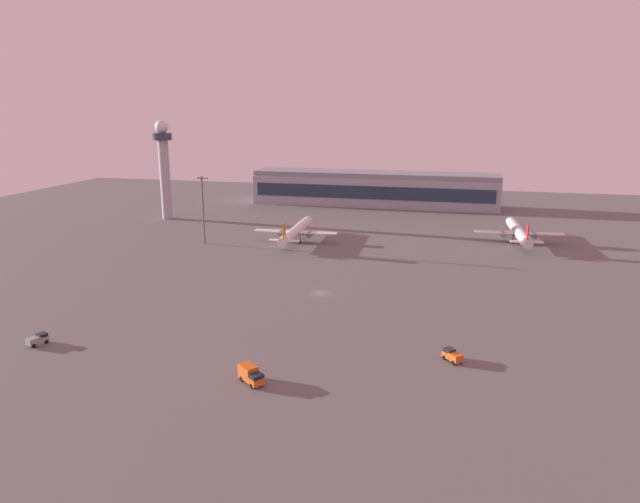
% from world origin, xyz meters
% --- Properties ---
extents(ground_plane, '(416.00, 416.00, 0.00)m').
position_xyz_m(ground_plane, '(0.00, 0.00, 0.00)').
color(ground_plane, '#605E5B').
extents(terminal_building, '(120.05, 22.40, 16.40)m').
position_xyz_m(terminal_building, '(-6.76, 141.92, 8.09)').
color(terminal_building, '#9EA3AD').
rests_on(terminal_building, ground).
extents(control_tower, '(8.00, 8.00, 42.34)m').
position_xyz_m(control_tower, '(-89.92, 84.69, 24.33)').
color(control_tower, '#A8A8B2').
rests_on(control_tower, ground).
extents(airplane_far_stand, '(30.67, 39.44, 10.12)m').
position_xyz_m(airplane_far_stand, '(-22.85, 55.65, 3.83)').
color(airplane_far_stand, white).
rests_on(airplane_far_stand, ground).
extents(airplane_taxiway_distant, '(31.29, 40.18, 10.30)m').
position_xyz_m(airplane_taxiway_distant, '(55.99, 72.74, 3.89)').
color(airplane_taxiway_distant, silver).
rests_on(airplane_taxiway_distant, ground).
extents(maintenance_van, '(4.21, 4.40, 2.25)m').
position_xyz_m(maintenance_van, '(34.75, -34.79, 1.18)').
color(maintenance_van, '#D85919').
rests_on(maintenance_van, ground).
extents(cargo_loader, '(3.36, 4.57, 2.25)m').
position_xyz_m(cargo_loader, '(-49.13, -47.08, 1.18)').
color(cargo_loader, gray).
rests_on(cargo_loader, ground).
extents(catering_truck, '(5.90, 5.33, 3.05)m').
position_xyz_m(catering_truck, '(-0.19, -52.52, 1.58)').
color(catering_truck, '#D85919').
rests_on(catering_truck, ground).
extents(apron_light_west, '(4.80, 0.90, 24.26)m').
position_xyz_m(apron_light_west, '(-53.87, 44.70, 13.95)').
color(apron_light_west, slate).
rests_on(apron_light_west, ground).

